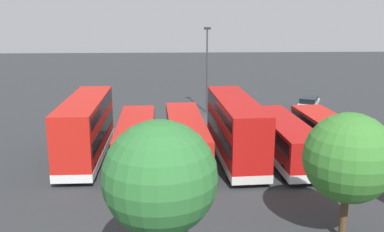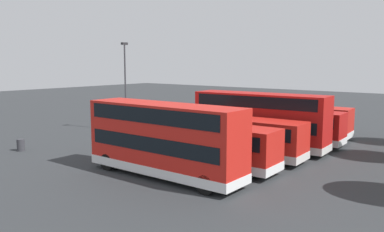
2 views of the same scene
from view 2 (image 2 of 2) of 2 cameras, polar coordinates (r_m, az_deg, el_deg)
name	(u,v)px [view 2 (image 2 of 2)]	position (r m, az deg, el deg)	size (l,w,h in m)	color
ground_plane	(145,136)	(38.54, -6.72, -2.88)	(140.00, 140.00, 0.00)	#2D3033
bus_single_deck_near_end	(295,119)	(39.24, 14.49, -0.48)	(3.24, 10.40, 2.95)	red
bus_single_deck_second	(282,124)	(36.02, 12.68, -1.14)	(3.12, 10.75, 2.95)	#B71411
bus_double_decker_third	(260,119)	(32.83, 9.63, -0.45)	(3.22, 11.22, 4.55)	#B71411
bus_single_deck_fourth	(228,134)	(30.30, 5.19, -2.63)	(3.15, 11.92, 2.95)	red
bus_single_deck_fifth	(204,143)	(27.12, 1.72, -3.83)	(2.92, 10.66, 2.95)	red
bus_double_decker_sixth	(164,138)	(24.41, -4.04, -3.17)	(2.70, 10.86, 4.55)	red
car_hatchback_silver	(189,112)	(50.58, -0.49, 0.51)	(3.60, 4.87, 1.43)	silver
lamp_post_tall	(125,80)	(41.30, -9.52, 5.05)	(0.70, 0.30, 9.01)	#38383D
waste_bin_yellow	(21,145)	(34.74, -23.29, -3.83)	(0.60, 0.60, 0.95)	#333338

